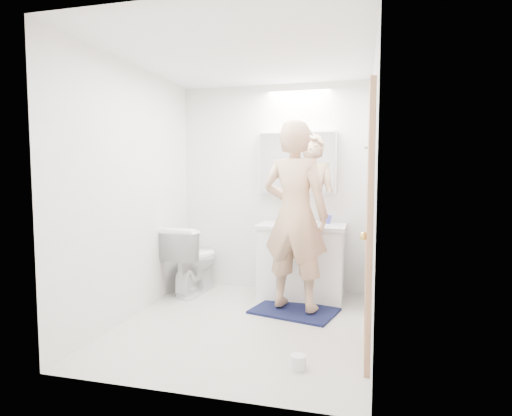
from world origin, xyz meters
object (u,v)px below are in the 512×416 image
(toilet_paper_roll, at_px, (298,362))
(vanity_cabinet, at_px, (302,263))
(toilet, at_px, (193,259))
(soap_bottle_b, at_px, (288,215))
(person, at_px, (295,215))
(soap_bottle_a, at_px, (283,213))
(toothbrush_cup, at_px, (328,219))
(medicine_cabinet, at_px, (297,163))

(toilet_paper_roll, bearing_deg, vanity_cabinet, 97.52)
(vanity_cabinet, relative_size, toilet, 1.15)
(soap_bottle_b, bearing_deg, toilet, -164.46)
(person, relative_size, soap_bottle_a, 8.51)
(toothbrush_cup, bearing_deg, person, -111.43)
(vanity_cabinet, distance_m, soap_bottle_a, 0.61)
(soap_bottle_b, relative_size, toilet_paper_roll, 1.47)
(toilet, xyz_separation_m, toothbrush_cup, (1.51, 0.28, 0.47))
(vanity_cabinet, bearing_deg, toothbrush_cup, 31.19)
(vanity_cabinet, height_order, toothbrush_cup, toothbrush_cup)
(person, distance_m, soap_bottle_b, 0.71)
(soap_bottle_a, bearing_deg, toilet, -165.17)
(vanity_cabinet, relative_size, soap_bottle_a, 4.16)
(soap_bottle_b, xyz_separation_m, toothbrush_cup, (0.45, -0.02, -0.04))
(soap_bottle_b, bearing_deg, toilet_paper_roll, -77.78)
(vanity_cabinet, xyz_separation_m, medicine_cabinet, (-0.09, 0.21, 1.11))
(medicine_cabinet, xyz_separation_m, toilet, (-1.16, -0.33, -1.11))
(toothbrush_cup, bearing_deg, vanity_cabinet, -148.81)
(medicine_cabinet, xyz_separation_m, toothbrush_cup, (0.35, -0.05, -0.63))
(medicine_cabinet, xyz_separation_m, person, (0.09, -0.72, -0.53))
(toilet, distance_m, soap_bottle_a, 1.17)
(toilet, xyz_separation_m, person, (1.25, -0.39, 0.58))
(soap_bottle_a, xyz_separation_m, toilet_paper_roll, (0.47, -1.85, -0.88))
(vanity_cabinet, height_order, toilet_paper_roll, vanity_cabinet)
(medicine_cabinet, relative_size, toilet_paper_roll, 8.00)
(person, height_order, toothbrush_cup, person)
(soap_bottle_b, bearing_deg, toothbrush_cup, -2.56)
(vanity_cabinet, relative_size, toothbrush_cup, 9.29)
(person, height_order, soap_bottle_a, person)
(person, distance_m, soap_bottle_a, 0.70)
(soap_bottle_a, xyz_separation_m, toothbrush_cup, (0.51, 0.01, -0.06))
(toilet, bearing_deg, soap_bottle_a, -158.96)
(medicine_cabinet, distance_m, person, 0.90)
(medicine_cabinet, height_order, toilet_paper_roll, medicine_cabinet)
(medicine_cabinet, bearing_deg, toilet_paper_roll, -80.72)
(medicine_cabinet, bearing_deg, soap_bottle_b, -162.53)
(medicine_cabinet, bearing_deg, person, -82.81)
(toilet_paper_roll, bearing_deg, soap_bottle_a, 104.17)
(person, relative_size, toilet_paper_roll, 16.72)
(vanity_cabinet, height_order, toilet, toilet)
(soap_bottle_a, height_order, toilet_paper_roll, soap_bottle_a)
(soap_bottle_b, height_order, toothbrush_cup, soap_bottle_b)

